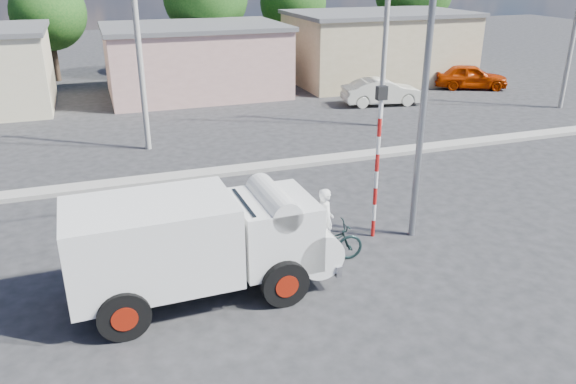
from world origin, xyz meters
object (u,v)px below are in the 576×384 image
object	(u,v)px
truck	(204,241)
traffic_pole	(378,151)
car_cream	(382,92)
streetlight	(422,63)
bicycle	(325,243)
car_red	(471,76)
cyclist	(325,231)

from	to	relation	value
truck	traffic_pole	bearing A→B (deg)	14.20
car_cream	streetlight	size ratio (longest dim) A/B	0.48
bicycle	traffic_pole	distance (m)	2.95
car_cream	car_red	world-z (taller)	car_red
car_cream	streetlight	bearing A→B (deg)	162.88
truck	bicycle	bearing A→B (deg)	7.56
truck	bicycle	xyz separation A→B (m)	(3.24, 0.51, -0.86)
bicycle	car_cream	size ratio (longest dim) A/B	0.47
car_cream	traffic_pole	size ratio (longest dim) A/B	1.00
cyclist	traffic_pole	distance (m)	2.72
car_cream	streetlight	distance (m)	16.77
bicycle	streetlight	world-z (taller)	streetlight
truck	streetlight	distance (m)	7.14
car_red	bicycle	bearing A→B (deg)	159.05
traffic_pole	streetlight	size ratio (longest dim) A/B	0.48
car_red	streetlight	world-z (taller)	streetlight
car_red	car_cream	bearing A→B (deg)	129.20
car_red	traffic_pole	bearing A→B (deg)	160.86
bicycle	truck	bearing A→B (deg)	105.06
cyclist	car_cream	size ratio (longest dim) A/B	0.41
cyclist	car_red	distance (m)	24.31
cyclist	car_red	world-z (taller)	cyclist
car_red	streetlight	xyz separation A→B (m)	(-14.26, -16.65, 4.21)
truck	bicycle	world-z (taller)	truck
bicycle	car_cream	bearing A→B (deg)	-26.60
bicycle	car_red	size ratio (longest dim) A/B	0.47
car_red	traffic_pole	distance (m)	22.40
cyclist	car_cream	world-z (taller)	cyclist
truck	cyclist	size ratio (longest dim) A/B	3.47
traffic_pole	truck	bearing A→B (deg)	-164.48
bicycle	traffic_pole	xyz separation A→B (m)	(1.90, 0.92, 2.05)
cyclist	streetlight	xyz separation A→B (m)	(2.84, 0.62, 4.07)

